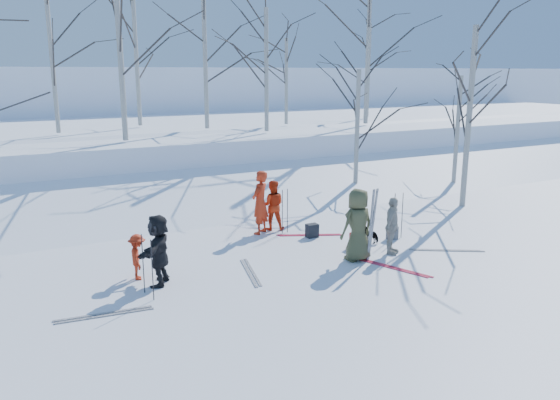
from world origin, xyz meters
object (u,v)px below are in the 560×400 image
skier_redor_behind (272,205)px  backpack_dark (312,231)px  skier_grey_west (159,250)px  skier_olive_center (358,225)px  dog (371,235)px  backpack_red (356,240)px  skier_cream_east (392,226)px  backpack_grey (392,233)px  skier_red_north (260,202)px  skier_red_seated (138,257)px

skier_redor_behind → backpack_dark: bearing=143.8°
skier_grey_west → skier_olive_center: bearing=114.1°
dog → backpack_red: bearing=-5.5°
skier_olive_center → skier_cream_east: bearing=176.1°
skier_cream_east → backpack_grey: 1.43m
skier_redor_behind → dog: skier_redor_behind is taller
skier_red_north → backpack_grey: size_ratio=5.01×
skier_olive_center → skier_cream_east: size_ratio=1.22×
skier_red_north → skier_red_seated: bearing=-11.0°
skier_red_seated → backpack_red: (5.87, -0.47, -0.33)m
skier_redor_behind → skier_cream_east: same height
dog → backpack_grey: 0.71m
backpack_red → dog: bearing=16.7°
skier_red_north → dog: (2.40, -2.27, -0.73)m
skier_cream_east → skier_olive_center: bearing=142.4°
skier_cream_east → backpack_red: (-0.52, 0.86, -0.56)m
backpack_red → skier_red_seated: bearing=175.4°
skier_olive_center → skier_red_north: skier_red_north is taller
skier_red_seated → dog: bearing=-80.8°
skier_red_seated → skier_grey_west: bearing=-135.2°
skier_grey_west → backpack_red: skier_grey_west is taller
dog → backpack_grey: (0.71, -0.06, -0.03)m
skier_olive_center → skier_redor_behind: (-0.64, 3.51, -0.17)m
dog → skier_red_seated: bearing=-24.6°
backpack_red → backpack_dark: backpack_red is taller
skier_redor_behind → dog: (1.89, -2.46, -0.55)m
skier_red_seated → backpack_dark: skier_red_seated is taller
skier_grey_west → skier_redor_behind: bearing=155.5°
skier_olive_center → skier_red_north: 3.50m
backpack_dark → skier_olive_center: bearing=-90.3°
skier_red_north → skier_red_seated: size_ratio=1.76×
skier_red_seated → skier_redor_behind: bearing=-53.2°
backpack_dark → skier_grey_west: bearing=-163.5°
skier_redor_behind → backpack_red: size_ratio=3.65×
skier_redor_behind → backpack_grey: bearing=162.4°
skier_redor_behind → skier_cream_east: size_ratio=1.00×
skier_olive_center → skier_red_seated: 5.46m
skier_grey_west → backpack_red: (5.52, 0.07, -0.61)m
skier_redor_behind → skier_cream_east: bearing=143.0°
skier_red_north → skier_redor_behind: 0.58m
backpack_grey → backpack_dark: 2.32m
dog → skier_redor_behind: bearing=-74.8°
skier_red_seated → backpack_grey: size_ratio=2.85×
skier_olive_center → skier_redor_behind: skier_olive_center is taller
skier_red_seated → skier_cream_east: (6.39, -1.33, 0.23)m
skier_olive_center → dog: 1.78m
skier_red_north → skier_red_seated: (-4.14, -1.99, -0.41)m
dog → skier_grey_west: bearing=-19.7°
skier_cream_east → backpack_red: 1.15m
skier_grey_west → backpack_grey: bearing=124.7°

